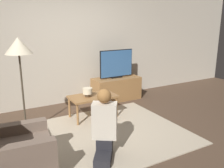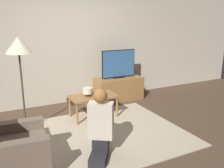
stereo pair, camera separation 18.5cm
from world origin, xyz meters
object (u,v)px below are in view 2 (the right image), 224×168
object	(u,v)px
coffee_table	(93,98)
floor_lamp	(19,51)
table_lamp	(88,91)
tv	(119,64)
person_kneeling	(101,123)
armchair	(10,152)

from	to	relation	value
coffee_table	floor_lamp	bearing A→B (deg)	-176.78
coffee_table	table_lamp	bearing A→B (deg)	-178.00
tv	floor_lamp	distance (m)	2.44
coffee_table	person_kneeling	xyz separation A→B (m)	(-0.44, -1.33, 0.09)
tv	table_lamp	world-z (taller)	tv
coffee_table	person_kneeling	world-z (taller)	person_kneeling
table_lamp	floor_lamp	bearing A→B (deg)	-176.66
person_kneeling	armchair	bearing A→B (deg)	29.95
coffee_table	table_lamp	size ratio (longest dim) A/B	4.96
tv	coffee_table	world-z (taller)	tv
tv	coffee_table	xyz separation A→B (m)	(-0.96, -0.75, -0.47)
tv	armchair	xyz separation A→B (m)	(-2.58, -1.99, -0.56)
person_kneeling	table_lamp	xyz separation A→B (m)	(0.33, 1.32, 0.06)
tv	person_kneeling	size ratio (longest dim) A/B	0.87
armchair	person_kneeling	size ratio (longest dim) A/B	0.98
armchair	table_lamp	bearing A→B (deg)	-45.67
table_lamp	coffee_table	bearing A→B (deg)	2.00
person_kneeling	tv	bearing A→B (deg)	-89.96
person_kneeling	coffee_table	bearing A→B (deg)	-74.42
armchair	person_kneeling	xyz separation A→B (m)	(1.18, -0.09, 0.19)
floor_lamp	coffee_table	bearing A→B (deg)	3.22
armchair	table_lamp	size ratio (longest dim) A/B	5.25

